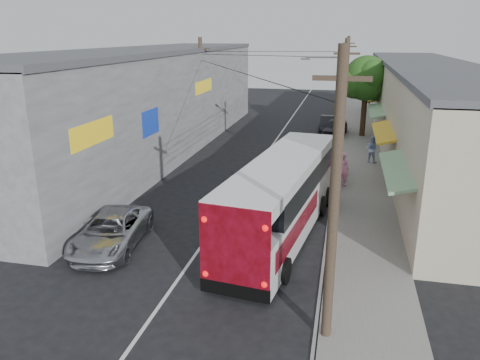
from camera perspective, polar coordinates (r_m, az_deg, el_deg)
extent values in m
plane|color=black|center=(16.70, -7.78, -12.22)|extent=(120.00, 120.00, 0.00)
cube|color=slate|center=(34.53, 14.34, 3.19)|extent=(3.00, 80.00, 0.12)
cube|color=#B7A992|center=(36.36, 21.79, 7.93)|extent=(6.00, 40.00, 6.00)
cube|color=#4C4C51|center=(36.05, 22.35, 12.78)|extent=(6.20, 40.00, 0.30)
cube|color=#197324|center=(20.38, 18.97, 1.33)|extent=(1.39, 6.00, 0.46)
cube|color=orange|center=(28.14, 17.43, 5.72)|extent=(1.39, 6.00, 0.46)
cube|color=#197324|center=(36.01, 16.55, 8.20)|extent=(1.39, 6.00, 0.46)
cube|color=orange|center=(43.92, 15.98, 9.79)|extent=(1.39, 6.00, 0.46)
cube|color=#197324|center=(51.86, 15.58, 10.89)|extent=(1.39, 6.00, 0.46)
cube|color=gray|center=(34.76, -10.98, 9.29)|extent=(7.00, 36.00, 7.00)
cube|color=#4C4C51|center=(34.45, -11.33, 15.22)|extent=(7.20, 36.00, 0.30)
cube|color=yellow|center=(20.77, -17.61, 5.45)|extent=(0.12, 3.50, 1.00)
cube|color=#1433A5|center=(26.13, -10.96, 6.92)|extent=(0.12, 2.20, 1.40)
cube|color=yellow|center=(35.30, -4.51, 11.31)|extent=(0.12, 4.00, 0.90)
cylinder|color=#473828|center=(12.28, 11.38, -3.00)|extent=(0.28, 0.28, 8.00)
cube|color=#473828|center=(11.58, 12.33, 12.01)|extent=(1.40, 0.12, 0.12)
cylinder|color=#473828|center=(26.87, 12.43, 7.98)|extent=(0.28, 0.28, 8.00)
cube|color=#473828|center=(26.56, 12.89, 14.80)|extent=(1.40, 0.12, 0.12)
cylinder|color=#473828|center=(41.75, 12.75, 11.19)|extent=(0.28, 0.28, 8.00)
cube|color=#473828|center=(41.55, 13.05, 15.57)|extent=(1.40, 0.12, 0.12)
cylinder|color=#473828|center=(56.69, 12.90, 12.71)|extent=(0.28, 0.28, 8.00)
cube|color=#473828|center=(56.55, 13.12, 15.94)|extent=(1.40, 0.12, 0.12)
cylinder|color=#473828|center=(35.40, -4.73, 10.51)|extent=(0.28, 0.28, 8.00)
cube|color=#473828|center=(35.17, -4.87, 15.69)|extent=(1.40, 0.12, 0.12)
cylinder|color=#59595E|center=(26.59, 10.42, 14.51)|extent=(2.20, 0.10, 0.10)
cube|color=#59595E|center=(26.67, 7.97, 14.42)|extent=(0.50, 0.18, 0.12)
cylinder|color=#3F2B19|center=(40.05, 14.84, 7.90)|extent=(0.44, 0.44, 4.00)
sphere|color=#1D4D14|center=(39.71, 15.15, 11.88)|extent=(3.60, 3.60, 3.60)
sphere|color=#1D4D14|center=(40.41, 16.50, 11.00)|extent=(2.60, 2.60, 2.60)
sphere|color=#1D4D14|center=(39.33, 13.79, 11.35)|extent=(2.40, 2.40, 2.40)
sphere|color=#1D4D14|center=(38.70, 15.85, 12.29)|extent=(2.20, 2.20, 2.20)
sphere|color=#1D4D14|center=(40.58, 14.70, 12.31)|extent=(2.00, 2.00, 2.00)
cube|color=white|center=(19.84, 5.16, -3.74)|extent=(3.79, 11.50, 1.79)
cube|color=black|center=(19.84, 5.62, 0.28)|extent=(3.57, 9.64, 0.94)
cube|color=white|center=(19.22, 5.32, 1.77)|extent=(3.79, 11.50, 0.47)
cube|color=maroon|center=(14.56, -0.69, -8.37)|extent=(2.32, 0.38, 2.73)
cube|color=black|center=(15.25, -0.66, -13.31)|extent=(2.34, 0.40, 0.47)
sphere|color=red|center=(15.35, -4.23, -11.32)|extent=(0.21, 0.21, 0.21)
sphere|color=red|center=(14.73, 2.97, -12.61)|extent=(0.21, 0.21, 0.21)
sphere|color=red|center=(14.54, -4.39, -4.80)|extent=(0.21, 0.21, 0.21)
sphere|color=red|center=(13.89, 3.09, -5.87)|extent=(0.21, 0.21, 0.21)
cylinder|color=black|center=(17.00, -2.35, -9.70)|extent=(0.40, 0.97, 0.94)
cylinder|color=black|center=(16.34, 5.44, -10.96)|extent=(0.40, 0.97, 0.94)
cylinder|color=black|center=(22.89, 4.13, -2.41)|extent=(0.40, 0.97, 0.94)
cylinder|color=black|center=(22.41, 9.93, -3.09)|extent=(0.40, 0.97, 0.94)
cylinder|color=black|center=(24.18, 5.07, -1.35)|extent=(0.40, 0.97, 0.94)
cylinder|color=black|center=(23.72, 10.56, -1.96)|extent=(0.40, 0.97, 0.94)
imported|color=#B2B3B9|center=(19.43, -15.40, -6.06)|extent=(2.84, 5.14, 1.36)
imported|color=gray|center=(27.60, 9.70, 1.38)|extent=(2.29, 5.04, 1.43)
imported|color=#26272B|center=(40.25, 11.55, 6.30)|extent=(2.21, 4.36, 1.42)
imported|color=black|center=(41.97, 10.72, 6.73)|extent=(1.44, 4.04, 1.33)
imported|color=pink|center=(26.45, 12.42, 1.31)|extent=(0.80, 0.66, 1.89)
imported|color=#9AB4E0|center=(31.87, 15.76, 3.65)|extent=(1.03, 0.92, 1.75)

